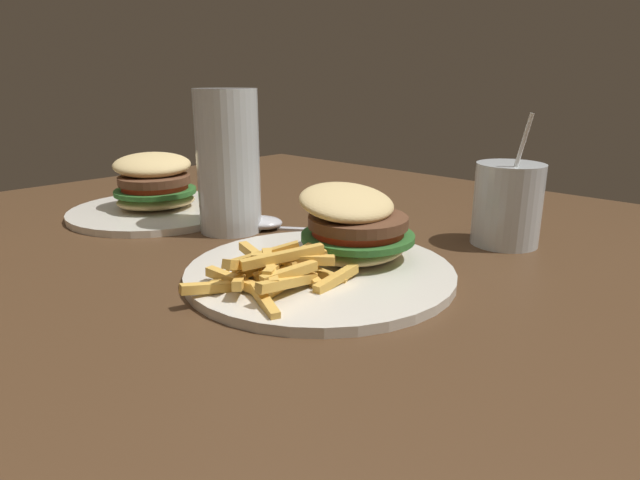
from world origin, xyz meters
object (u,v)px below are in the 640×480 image
at_px(beer_glass, 228,165).
at_px(meal_plate_far, 156,195).
at_px(spoon, 265,223).
at_px(meal_plate_near, 334,248).
at_px(juice_glass, 507,208).

height_order(beer_glass, meal_plate_far, beer_glass).
distance_m(spoon, meal_plate_far, 0.20).
xyz_separation_m(meal_plate_near, meal_plate_far, (0.00, 0.37, 0.00)).
relative_size(meal_plate_near, spoon, 1.64).
xyz_separation_m(juice_glass, meal_plate_far, (-0.22, 0.46, -0.02)).
distance_m(juice_glass, meal_plate_far, 0.51).
distance_m(beer_glass, meal_plate_far, 0.17).
xyz_separation_m(spoon, meal_plate_far, (-0.06, 0.19, 0.02)).
height_order(juice_glass, meal_plate_far, juice_glass).
distance_m(beer_glass, juice_glass, 0.36).
bearing_deg(meal_plate_near, juice_glass, -21.25).
xyz_separation_m(meal_plate_near, spoon, (0.06, 0.18, -0.02)).
bearing_deg(juice_glass, meal_plate_far, 116.01).
distance_m(meal_plate_near, beer_glass, 0.22).
relative_size(beer_glass, meal_plate_far, 0.73).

